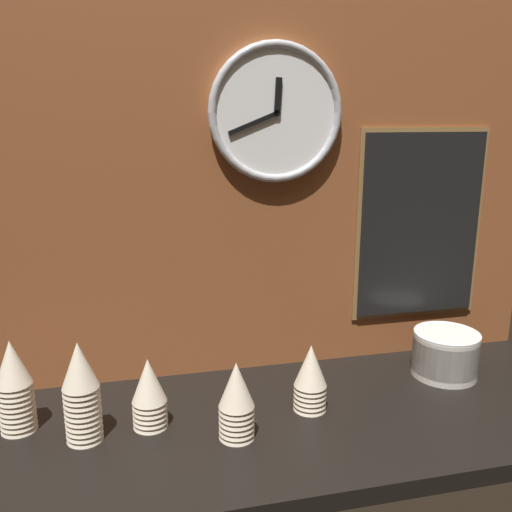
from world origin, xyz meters
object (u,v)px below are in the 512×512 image
(cup_stack_center, at_px, (236,400))
(wall_clock, at_px, (276,113))
(cup_stack_far_left, at_px, (14,386))
(cup_stack_left, at_px, (81,391))
(menu_board, at_px, (420,225))
(cup_stack_center_left, at_px, (149,393))
(bowl_stack_far_right, at_px, (445,353))
(cup_stack_center_right, at_px, (310,377))

(cup_stack_center, distance_m, wall_clock, 0.67)
(cup_stack_far_left, bearing_deg, cup_stack_center, -16.46)
(cup_stack_left, distance_m, wall_clock, 0.77)
(cup_stack_far_left, xyz_separation_m, wall_clock, (0.62, 0.16, 0.56))
(wall_clock, height_order, menu_board, wall_clock)
(wall_clock, bearing_deg, cup_stack_center_left, -147.54)
(cup_stack_center_left, xyz_separation_m, wall_clock, (0.34, 0.21, 0.59))
(cup_stack_center, bearing_deg, wall_clock, 61.75)
(cup_stack_center_left, relative_size, bowl_stack_far_right, 0.95)
(cup_stack_center_right, bearing_deg, menu_board, 31.36)
(bowl_stack_far_right, bearing_deg, menu_board, 95.75)
(menu_board, bearing_deg, cup_stack_left, -164.77)
(bowl_stack_far_right, xyz_separation_m, menu_board, (-0.02, 0.15, 0.31))
(cup_stack_center, relative_size, cup_stack_center_left, 1.08)
(cup_stack_center, xyz_separation_m, cup_stack_far_left, (-0.46, 0.13, 0.02))
(menu_board, bearing_deg, bowl_stack_far_right, -84.25)
(cup_stack_center, distance_m, cup_stack_center_left, 0.20)
(cup_stack_left, relative_size, cup_stack_far_left, 1.06)
(cup_stack_center_right, bearing_deg, cup_stack_left, -179.26)
(bowl_stack_far_right, xyz_separation_m, wall_clock, (-0.43, 0.14, 0.61))
(cup_stack_center_left, distance_m, wall_clock, 0.71)
(bowl_stack_far_right, relative_size, menu_board, 0.32)
(bowl_stack_far_right, height_order, wall_clock, wall_clock)
(cup_stack_far_left, xyz_separation_m, menu_board, (1.03, 0.17, 0.27))
(cup_stack_center, height_order, cup_stack_far_left, cup_stack_far_left)
(cup_stack_left, xyz_separation_m, menu_board, (0.89, 0.24, 0.26))
(cup_stack_center_left, relative_size, cup_stack_far_left, 0.77)
(cup_stack_center_left, bearing_deg, cup_stack_far_left, 169.82)
(cup_stack_left, height_order, bowl_stack_far_right, cup_stack_left)
(cup_stack_center_left, relative_size, wall_clock, 0.48)
(bowl_stack_far_right, distance_m, wall_clock, 0.75)
(cup_stack_center_right, height_order, wall_clock, wall_clock)
(cup_stack_left, bearing_deg, bowl_stack_far_right, 5.83)
(cup_stack_center, distance_m, cup_stack_left, 0.32)
(cup_stack_left, height_order, cup_stack_center_right, cup_stack_left)
(cup_stack_far_left, relative_size, bowl_stack_far_right, 1.24)
(menu_board, bearing_deg, cup_stack_center_left, -163.40)
(cup_stack_center_left, bearing_deg, cup_stack_center_right, -1.78)
(cup_stack_center, relative_size, cup_stack_center_right, 1.08)
(cup_stack_center, height_order, wall_clock, wall_clock)
(cup_stack_center, xyz_separation_m, cup_stack_left, (-0.31, 0.07, 0.02))
(cup_stack_left, bearing_deg, menu_board, 15.23)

